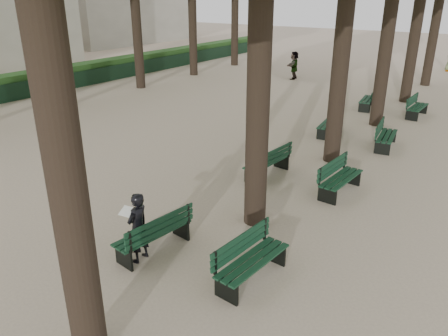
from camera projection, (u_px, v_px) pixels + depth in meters
The scene contains 14 objects.
ground at pixel (120, 260), 9.11m from camera, with size 120.00×120.00×0.00m, color #C0AB91.
bench_left_0 at pixel (154, 240), 9.33m from camera, with size 0.81×1.86×0.92m.
bench_left_1 at pixel (267, 167), 13.17m from camera, with size 0.74×1.85×0.92m.
bench_left_2 at pixel (329, 128), 16.97m from camera, with size 0.78×1.86×0.92m.
bench_left_3 at pixel (367, 103), 20.67m from camera, with size 0.81×1.86×0.92m.
bench_right_0 at pixel (252, 268), 8.38m from camera, with size 0.74×1.85×0.92m.
bench_right_1 at pixel (340, 184), 12.02m from camera, with size 0.71×1.84×0.92m.
bench_right_2 at pixel (386, 140), 15.52m from camera, with size 0.79×1.86×0.92m.
bench_right_3 at pixel (417, 111), 19.35m from camera, with size 0.64×1.82×0.92m.
man_with_map at pixel (138, 228), 8.84m from camera, with size 0.61×0.63×1.52m.
pedestrian_e at pixel (294, 65), 27.45m from camera, with size 1.59×0.34×1.72m, color #262628.
fence at pixel (78, 80), 25.17m from camera, with size 0.08×42.00×0.90m, color black.
hedge at pixel (70, 76), 25.48m from camera, with size 1.20×42.00×1.20m, color #1D4818.
building_far at pixel (109, 7), 47.94m from camera, with size 12.00×16.00×7.00m, color #B7B2A3.
Camera 1 is at (6.13, -5.16, 5.22)m, focal length 35.00 mm.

